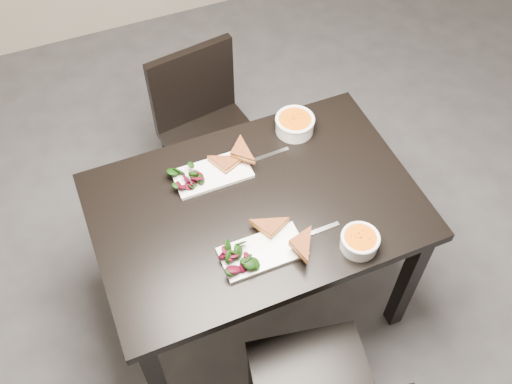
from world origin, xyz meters
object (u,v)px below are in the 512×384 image
(soup_bowl_near, at_px, (360,241))
(plate_far, at_px, (212,174))
(table, at_px, (256,219))
(chair_far, at_px, (206,125))
(plate_near, at_px, (262,252))
(soup_bowl_far, at_px, (295,123))

(soup_bowl_near, height_order, plate_far, soup_bowl_near)
(table, distance_m, chair_far, 0.72)
(table, relative_size, plate_far, 4.09)
(plate_near, bearing_deg, soup_bowl_near, -17.96)
(table, bearing_deg, soup_bowl_near, -50.04)
(plate_far, bearing_deg, soup_bowl_near, -54.04)
(plate_near, relative_size, plate_far, 1.00)
(table, relative_size, soup_bowl_far, 7.47)
(chair_far, bearing_deg, soup_bowl_far, -67.20)
(plate_near, bearing_deg, soup_bowl_far, 54.42)
(table, relative_size, soup_bowl_near, 8.76)
(chair_far, bearing_deg, soup_bowl_near, -85.93)
(chair_far, relative_size, plate_far, 2.90)
(soup_bowl_near, xyz_separation_m, soup_bowl_far, (0.03, 0.59, 0.01))
(table, relative_size, chair_far, 1.41)
(chair_far, height_order, soup_bowl_near, chair_far)
(soup_bowl_near, relative_size, soup_bowl_far, 0.85)
(plate_near, bearing_deg, chair_far, 83.97)
(plate_near, xyz_separation_m, soup_bowl_far, (0.35, 0.49, 0.03))
(plate_near, distance_m, plate_far, 0.40)
(chair_far, xyz_separation_m, plate_near, (-0.10, -0.90, 0.27))
(plate_near, height_order, plate_far, same)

